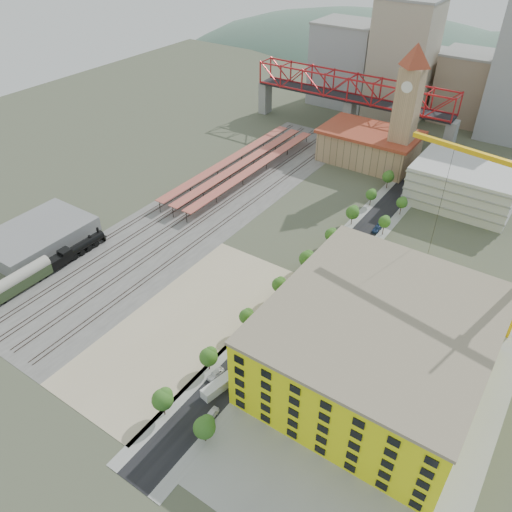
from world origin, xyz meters
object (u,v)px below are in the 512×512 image
Objects in this scene: locomotive at (76,251)px; car_0 at (215,374)px; clock_tower at (408,99)px; site_trailer_d at (299,300)px; site_trailer_b at (255,347)px; coach at (17,282)px; construction_building at (378,344)px; site_trailer_c at (288,311)px; site_trailer_a at (220,385)px.

car_0 is (63.00, -12.72, -1.45)m from locomotive.
clock_tower is 93.27m from site_trailer_d.
site_trailer_b is (66.00, -1.09, -0.87)m from locomotive.
coach reaches higher than site_trailer_b.
site_trailer_c is (-26.00, 5.85, -8.00)m from construction_building.
clock_tower is 2.19× the size of locomotive.
locomotive is 2.59× the size of site_trailer_a.
clock_tower is 5.04× the size of site_trailer_c.
site_trailer_d is at bearing 16.39° from locomotive.
car_0 is (-29.00, -20.91, -8.64)m from construction_building.
coach is 76.61m from site_trailer_d.
coach reaches higher than site_trailer_a.
coach is 1.92× the size of site_trailer_c.
site_trailer_a is at bearing -12.77° from locomotive.
car_0 is at bearing 6.07° from coach.
site_trailer_c reaches higher than site_trailer_a.
site_trailer_d is (8.00, -88.78, -27.47)m from clock_tower.
site_trailer_b is (66.00, 18.33, -1.96)m from coach.
site_trailer_b is (-26.00, -9.29, -8.06)m from construction_building.
construction_building is 36.78m from car_0.
site_trailer_a is 0.89× the size of site_trailer_c.
clock_tower reaches higher than site_trailer_b.
site_trailer_c is at bearing 101.32° from site_trailer_a.
clock_tower is 5.68× the size of site_trailer_a.
coach is at bearing 176.58° from site_trailer_b.
construction_building is at bearing 16.71° from coach.
site_trailer_a is at bearing -29.98° from car_0.
coach reaches higher than car_0.
coach is (-92.00, -27.62, -6.10)m from construction_building.
site_trailer_a is (8.00, -123.15, -27.44)m from clock_tower.
site_trailer_c is at bearing -85.14° from clock_tower.
coach is (-0.00, -19.42, 1.09)m from locomotive.
locomotive is 66.01m from site_trailer_b.
site_trailer_a is 29.01m from site_trailer_c.
site_trailer_c is at bearing 167.31° from construction_building.
construction_building is at bearing 0.73° from site_trailer_b.
site_trailer_b is at bearing -85.81° from site_trailer_d.
site_trailer_c is (66.00, 33.47, -1.89)m from coach.
locomotive reaches higher than site_trailer_a.
site_trailer_a is 2.02× the size of car_0.
site_trailer_d is at bearing 101.32° from site_trailer_a.
construction_building reaches higher than site_trailer_d.
construction_building is 35.76m from site_trailer_a.
construction_building is at bearing -21.92° from site_trailer_c.
clock_tower reaches higher than construction_building.
site_trailer_a is at bearing -99.24° from site_trailer_c.
clock_tower is at bearing 105.04° from site_trailer_a.
clock_tower is at bearing 75.25° from site_trailer_b.
clock_tower is 125.58m from locomotive.
locomotive is at bearing -174.91° from construction_building.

